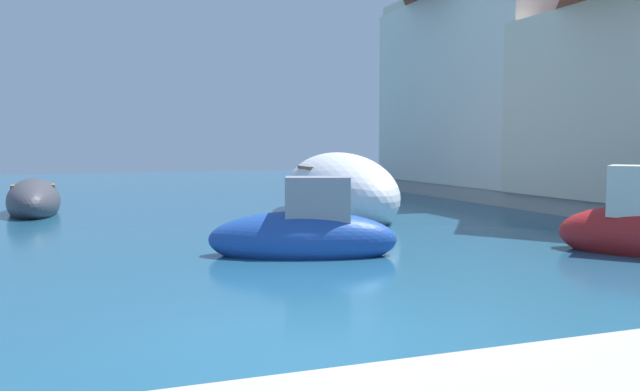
% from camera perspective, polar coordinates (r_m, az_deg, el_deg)
% --- Properties ---
extents(ground, '(80.00, 80.00, 0.00)m').
position_cam_1_polar(ground, '(6.61, 0.94, -12.76)').
color(ground, '#1E5170').
extents(moored_boat_0, '(3.52, 2.18, 1.62)m').
position_cam_1_polar(moored_boat_0, '(11.48, -1.35, -3.41)').
color(moored_boat_0, '#1E479E').
rests_on(moored_boat_0, ground).
extents(moored_boat_2, '(2.87, 6.53, 2.23)m').
position_cam_1_polar(moored_boat_2, '(17.92, 1.60, 0.23)').
color(moored_boat_2, white).
rests_on(moored_boat_2, ground).
extents(moored_boat_3, '(1.55, 4.09, 1.28)m').
position_cam_1_polar(moored_boat_3, '(20.12, -23.78, -0.43)').
color(moored_boat_3, '#3F3F47').
rests_on(moored_boat_3, ground).
extents(waterfront_building_annex, '(6.15, 8.52, 8.36)m').
position_cam_1_polar(waterfront_building_annex, '(26.81, 14.99, 10.32)').
color(waterfront_building_annex, beige).
rests_on(waterfront_building_annex, quay_promenade).
extents(waterfront_building_far, '(6.46, 9.98, 8.03)m').
position_cam_1_polar(waterfront_building_far, '(26.24, 15.85, 10.08)').
color(waterfront_building_far, silver).
rests_on(waterfront_building_far, quay_promenade).
extents(quayside_tree, '(3.13, 3.13, 4.33)m').
position_cam_1_polar(quayside_tree, '(24.50, 20.50, 7.29)').
color(quayside_tree, brown).
rests_on(quayside_tree, quay_promenade).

